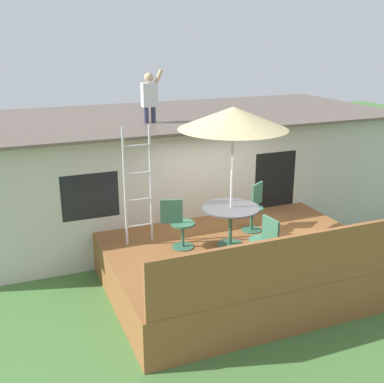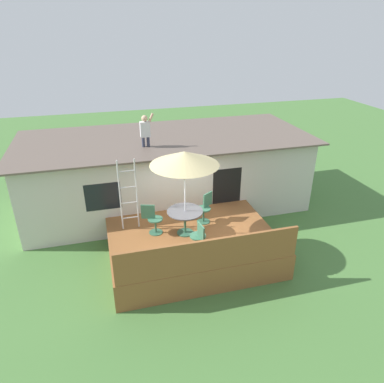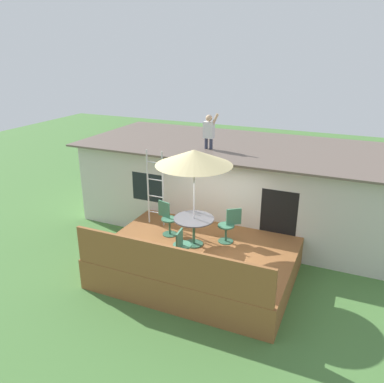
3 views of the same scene
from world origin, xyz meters
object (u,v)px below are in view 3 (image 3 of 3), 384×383
Objects in this scene: patio_table at (194,224)px; person_figure at (209,129)px; patio_chair_near at (181,247)px; patio_chair_left at (168,219)px; patio_chair_right at (229,226)px; patio_umbrella at (194,158)px; step_ladder at (155,188)px.

person_figure reaches higher than patio_table.
patio_chair_left is at bearing 31.59° from patio_chair_near.
patio_chair_left is 1.00× the size of patio_chair_right.
patio_table is 1.13× the size of patio_chair_left.
step_ladder is (-1.51, 0.72, -1.25)m from patio_umbrella.
patio_chair_left and patio_chair_near have the same top height.
patio_umbrella is 2.15m from patio_chair_near.
person_figure is 1.21× the size of patio_chair_near.
patio_umbrella is 2.08m from step_ladder.
patio_chair_right is at bearing 34.34° from patio_table.
person_figure is 1.21× the size of patio_chair_left.
patio_table is at bearing 0.00° from patio_chair_near.
patio_umbrella is 2.76× the size of patio_chair_near.
patio_chair_right is at bearing -29.63° from patio_chair_near.
patio_umbrella is (0.00, -0.00, 1.76)m from patio_table.
patio_table is at bearing -0.00° from patio_chair_left.
patio_chair_near reaches higher than patio_table.
patio_chair_left is 1.65m from patio_chair_near.
patio_umbrella is 2.11m from patio_chair_right.
patio_chair_left is 1.00× the size of patio_chair_near.
patio_table is at bearing -25.68° from step_ladder.
patio_umbrella is at bearing -76.19° from person_figure.
patio_table is 0.95m from patio_chair_left.
patio_table is 1.76m from patio_umbrella.
person_figure reaches higher than patio_chair_near.
patio_umbrella reaches higher than patio_chair_right.
patio_chair_near is at bearing -78.08° from person_figure.
patio_table is at bearing -0.00° from patio_chair_right.
patio_umbrella is at bearing -0.00° from patio_chair_left.
step_ladder is at bearing 154.32° from patio_table.
patio_chair_left and patio_chair_right have the same top height.
person_figure reaches higher than patio_chair_left.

